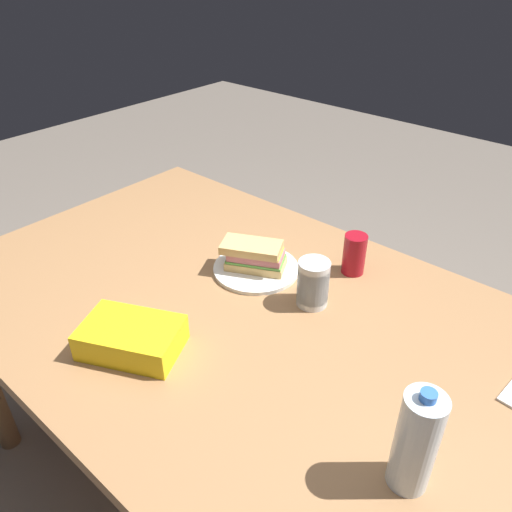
% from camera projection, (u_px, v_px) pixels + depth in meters
% --- Properties ---
extents(ground_plane, '(8.00, 8.00, 0.00)m').
position_uv_depth(ground_plane, '(247.00, 484.00, 1.74)').
color(ground_plane, '#70665B').
extents(dining_table, '(1.73, 1.07, 0.77)m').
position_uv_depth(dining_table, '(244.00, 334.00, 1.36)').
color(dining_table, '#9E7047').
rests_on(dining_table, ground_plane).
extents(paper_plate, '(0.25, 0.25, 0.01)m').
position_uv_depth(paper_plate, '(256.00, 269.00, 1.47)').
color(paper_plate, white).
rests_on(paper_plate, dining_table).
extents(sandwich, '(0.20, 0.17, 0.08)m').
position_uv_depth(sandwich, '(255.00, 255.00, 1.45)').
color(sandwich, '#DBB26B').
rests_on(sandwich, paper_plate).
extents(soda_can_red, '(0.07, 0.07, 0.12)m').
position_uv_depth(soda_can_red, '(354.00, 254.00, 1.44)').
color(soda_can_red, maroon).
rests_on(soda_can_red, dining_table).
extents(chip_bag, '(0.27, 0.23, 0.07)m').
position_uv_depth(chip_bag, '(131.00, 338.00, 1.18)').
color(chip_bag, yellow).
rests_on(chip_bag, dining_table).
extents(water_bottle_tall, '(0.07, 0.07, 0.23)m').
position_uv_depth(water_bottle_tall, '(416.00, 442.00, 0.85)').
color(water_bottle_tall, silver).
rests_on(water_bottle_tall, dining_table).
extents(plastic_cup_stack, '(0.08, 0.08, 0.13)m').
position_uv_depth(plastic_cup_stack, '(313.00, 283.00, 1.31)').
color(plastic_cup_stack, silver).
rests_on(plastic_cup_stack, dining_table).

